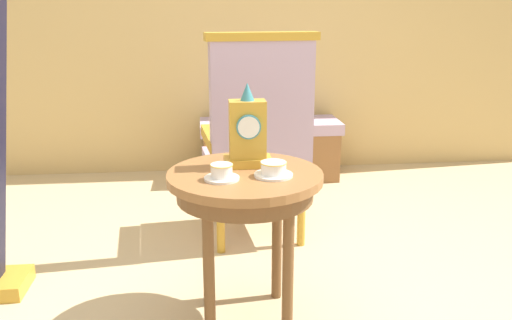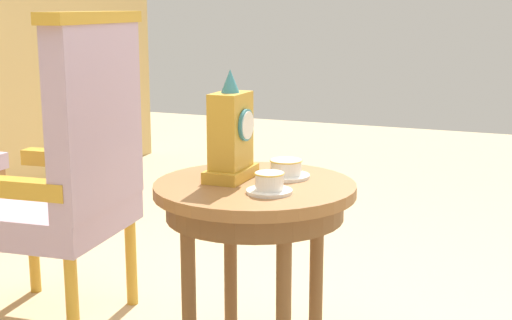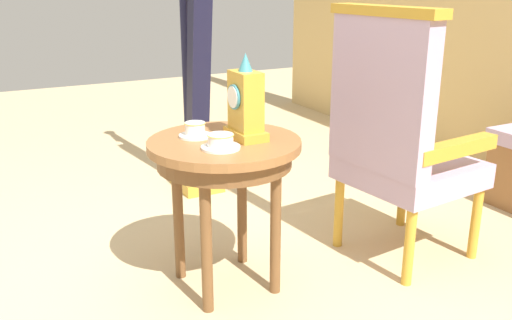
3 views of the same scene
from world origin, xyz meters
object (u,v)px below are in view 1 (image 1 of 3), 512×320
at_px(mantel_clock, 248,133).
at_px(armchair, 257,137).
at_px(teacup_right, 273,170).
at_px(window_bench, 270,149).
at_px(teacup_left, 222,173).
at_px(side_table, 245,193).

height_order(mantel_clock, armchair, armchair).
relative_size(teacup_right, window_bench, 0.14).
distance_m(mantel_clock, window_bench, 1.92).
bearing_deg(mantel_clock, armchair, 80.76).
bearing_deg(teacup_left, armchair, 75.35).
xyz_separation_m(teacup_left, mantel_clock, (0.11, 0.17, 0.11)).
bearing_deg(armchair, mantel_clock, -99.24).
height_order(teacup_right, window_bench, teacup_right).
bearing_deg(window_bench, side_table, -100.34).
height_order(side_table, teacup_right, teacup_right).
xyz_separation_m(mantel_clock, armchair, (0.11, 0.68, -0.18)).
bearing_deg(teacup_right, armchair, 88.16).
bearing_deg(teacup_right, window_bench, 82.92).
height_order(teacup_left, mantel_clock, mantel_clock).
height_order(mantel_clock, window_bench, mantel_clock).
xyz_separation_m(side_table, teacup_right, (0.10, -0.06, 0.11)).
relative_size(teacup_left, mantel_clock, 0.39).
relative_size(teacup_left, teacup_right, 0.89).
bearing_deg(side_table, window_bench, 79.66).
distance_m(teacup_right, window_bench, 2.02).
distance_m(teacup_left, mantel_clock, 0.23).
height_order(teacup_right, mantel_clock, mantel_clock).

